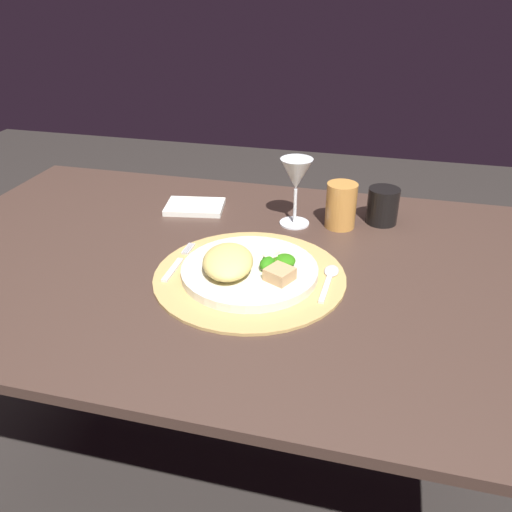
% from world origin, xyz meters
% --- Properties ---
extents(ground_plane, '(6.00, 6.00, 0.00)m').
position_xyz_m(ground_plane, '(0.00, 0.00, 0.00)').
color(ground_plane, '#2C2724').
extents(dining_table, '(1.41, 0.86, 0.72)m').
position_xyz_m(dining_table, '(0.00, 0.00, 0.55)').
color(dining_table, '#422F26').
rests_on(dining_table, ground).
extents(placemat, '(0.37, 0.37, 0.01)m').
position_xyz_m(placemat, '(0.04, -0.06, 0.72)').
color(placemat, tan).
rests_on(placemat, dining_table).
extents(dinner_plate, '(0.26, 0.26, 0.02)m').
position_xyz_m(dinner_plate, '(0.04, -0.06, 0.73)').
color(dinner_plate, silver).
rests_on(dinner_plate, placemat).
extents(pasta_serving, '(0.12, 0.15, 0.04)m').
position_xyz_m(pasta_serving, '(-0.00, -0.08, 0.76)').
color(pasta_serving, '#DCC46A').
rests_on(pasta_serving, dinner_plate).
extents(salad_greens, '(0.08, 0.07, 0.03)m').
position_xyz_m(salad_greens, '(0.09, -0.04, 0.75)').
color(salad_greens, '#2A7912').
rests_on(salad_greens, dinner_plate).
extents(bread_piece, '(0.06, 0.06, 0.02)m').
position_xyz_m(bread_piece, '(0.10, -0.09, 0.75)').
color(bread_piece, tan).
rests_on(bread_piece, dinner_plate).
extents(fork, '(0.01, 0.15, 0.00)m').
position_xyz_m(fork, '(-0.11, -0.05, 0.72)').
color(fork, silver).
rests_on(fork, placemat).
extents(spoon, '(0.03, 0.14, 0.01)m').
position_xyz_m(spoon, '(0.19, -0.03, 0.72)').
color(spoon, silver).
rests_on(spoon, placemat).
extents(napkin, '(0.15, 0.12, 0.01)m').
position_xyz_m(napkin, '(-0.18, 0.22, 0.72)').
color(napkin, white).
rests_on(napkin, dining_table).
extents(wine_glass, '(0.07, 0.07, 0.16)m').
position_xyz_m(wine_glass, '(0.08, 0.20, 0.83)').
color(wine_glass, silver).
rests_on(wine_glass, dining_table).
extents(amber_tumbler, '(0.07, 0.07, 0.10)m').
position_xyz_m(amber_tumbler, '(0.18, 0.21, 0.77)').
color(amber_tumbler, '#C6853D').
rests_on(amber_tumbler, dining_table).
extents(dark_tumbler, '(0.07, 0.07, 0.08)m').
position_xyz_m(dark_tumbler, '(0.27, 0.26, 0.76)').
color(dark_tumbler, black).
rests_on(dark_tumbler, dining_table).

